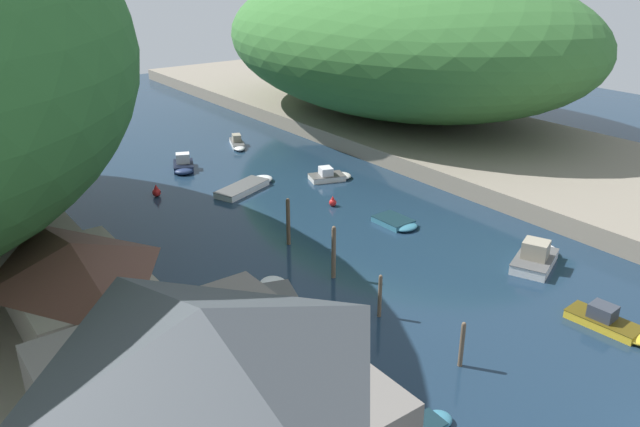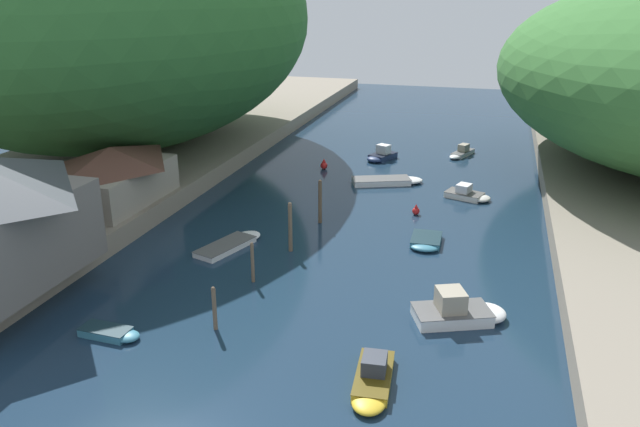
% 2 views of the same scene
% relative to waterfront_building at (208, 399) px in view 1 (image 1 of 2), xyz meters
% --- Properties ---
extents(water_surface, '(130.00, 130.00, 0.00)m').
position_rel_waterfront_building_xyz_m(water_surface, '(16.95, 21.27, -5.15)').
color(water_surface, '#192D42').
rests_on(water_surface, ground).
extents(right_bank, '(22.00, 120.00, 1.51)m').
position_rel_waterfront_building_xyz_m(right_bank, '(41.88, 21.27, -4.39)').
color(right_bank, gray).
rests_on(right_bank, ground).
extents(hillside_right, '(33.72, 47.20, 16.39)m').
position_rel_waterfront_building_xyz_m(hillside_right, '(42.98, 36.89, 4.56)').
color(hillside_right, '#387033').
rests_on(hillside_right, right_bank).
extents(waterfront_building, '(9.68, 11.16, 7.02)m').
position_rel_waterfront_building_xyz_m(waterfront_building, '(0.00, 0.00, 0.00)').
color(waterfront_building, slate).
rests_on(waterfront_building, left_bank).
extents(boathouse_shed, '(6.23, 10.10, 4.20)m').
position_rel_waterfront_building_xyz_m(boathouse_shed, '(-0.35, 13.37, -1.46)').
color(boathouse_shed, gray).
rests_on(boathouse_shed, left_bank).
extents(boat_far_upstream, '(6.62, 4.14, 0.53)m').
position_rel_waterfront_building_xyz_m(boat_far_upstream, '(17.88, 28.28, -4.89)').
color(boat_far_upstream, white).
rests_on(boat_far_upstream, water_surface).
extents(boat_cabin_cruiser, '(5.39, 3.88, 1.80)m').
position_rel_waterfront_building_xyz_m(boat_cabin_cruiser, '(25.67, 5.29, -4.62)').
color(boat_cabin_cruiser, white).
rests_on(boat_cabin_cruiser, water_surface).
extents(boat_mid_channel, '(3.03, 3.97, 1.50)m').
position_rel_waterfront_building_xyz_m(boat_mid_channel, '(15.62, 36.01, -4.70)').
color(boat_mid_channel, navy).
rests_on(boat_mid_channel, water_surface).
extents(boat_yellow_tender, '(2.07, 3.42, 0.45)m').
position_rel_waterfront_building_xyz_m(boat_yellow_tender, '(22.69, 15.04, -4.93)').
color(boat_yellow_tender, teal).
rests_on(boat_yellow_tender, water_surface).
extents(boat_near_quay, '(4.08, 2.84, 1.17)m').
position_rel_waterfront_building_xyz_m(boat_near_quay, '(24.92, 25.96, -4.80)').
color(boat_near_quay, silver).
rests_on(boat_near_quay, water_surface).
extents(boat_open_rowboat, '(3.38, 5.84, 0.41)m').
position_rel_waterfront_building_xyz_m(boat_open_rowboat, '(9.98, 11.20, -4.95)').
color(boat_open_rowboat, white).
rests_on(boat_open_rowboat, water_surface).
extents(boat_far_right_bank, '(2.62, 4.36, 1.17)m').
position_rel_waterfront_building_xyz_m(boat_far_right_bank, '(23.39, 39.76, -4.80)').
color(boat_far_right_bank, white).
rests_on(boat_far_right_bank, water_surface).
extents(boat_red_skiff, '(1.91, 4.76, 1.22)m').
position_rel_waterfront_building_xyz_m(boat_red_skiff, '(22.36, -1.74, -4.79)').
color(boat_red_skiff, gold).
rests_on(boat_red_skiff, water_surface).
extents(mooring_post_nearest, '(0.22, 0.22, 2.45)m').
position_rel_waterfront_building_xyz_m(mooring_post_nearest, '(13.55, 0.87, -3.92)').
color(mooring_post_nearest, brown).
rests_on(mooring_post_nearest, water_surface).
extents(mooring_post_second, '(0.21, 0.21, 2.56)m').
position_rel_waterfront_building_xyz_m(mooring_post_second, '(13.39, 6.54, -3.86)').
color(mooring_post_second, brown).
rests_on(mooring_post_second, water_surface).
extents(mooring_post_middle, '(0.27, 0.27, 3.45)m').
position_rel_waterfront_building_xyz_m(mooring_post_middle, '(14.09, 11.55, -3.42)').
color(mooring_post_middle, brown).
rests_on(mooring_post_middle, water_surface).
extents(mooring_post_fourth, '(0.27, 0.27, 3.37)m').
position_rel_waterfront_building_xyz_m(mooring_post_fourth, '(14.54, 17.15, -3.46)').
color(mooring_post_fourth, brown).
rests_on(mooring_post_fourth, water_surface).
extents(channel_buoy_near, '(0.58, 0.58, 0.87)m').
position_rel_waterfront_building_xyz_m(channel_buoy_near, '(21.23, 20.87, -4.81)').
color(channel_buoy_near, red).
rests_on(channel_buoy_near, water_surface).
extents(channel_buoy_far, '(0.70, 0.70, 1.04)m').
position_rel_waterfront_building_xyz_m(channel_buoy_far, '(10.94, 31.17, -4.74)').
color(channel_buoy_far, red).
rests_on(channel_buoy_far, water_surface).
extents(person_by_boathouse, '(0.22, 0.38, 1.69)m').
position_rel_waterfront_building_xyz_m(person_by_boathouse, '(2.37, 2.02, -2.66)').
color(person_by_boathouse, '#282D3D').
rests_on(person_by_boathouse, left_bank).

